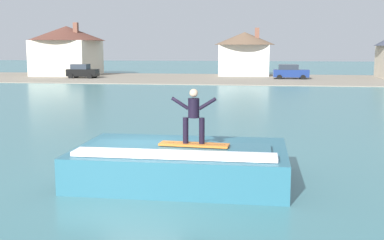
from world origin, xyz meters
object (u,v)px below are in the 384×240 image
surfer (194,113)px  car_near_shore (82,71)px  surfboard (194,144)px  house_small_cottage (244,50)px  wave_crest (181,163)px  house_with_chimney (67,48)px  car_far_shore (290,72)px

surfer → car_near_shore: 49.73m
surfboard → surfer: surfer is taller
car_near_shore → house_small_cottage: (20.20, 8.46, 2.59)m
wave_crest → house_with_chimney: house_with_chimney is taller
wave_crest → surfboard: size_ratio=3.02×
wave_crest → surfboard: surfboard is taller
car_far_shore → house_small_cottage: house_small_cottage is taller
wave_crest → surfboard: bearing=-30.9°
car_far_shore → surfboard: bearing=-96.5°
surfboard → car_far_shore: size_ratio=0.47×
car_far_shore → house_small_cottage: bearing=132.8°
wave_crest → surfer: 1.61m
house_with_chimney → wave_crest: bearing=-64.1°
surfer → house_with_chimney: 57.24m
wave_crest → car_near_shore: (-20.28, 44.95, 0.41)m
house_small_cottage → surfer: bearing=-89.5°
surfboard → car_far_shore: car_far_shore is taller
surfer → surfboard: bearing=-16.5°
car_near_shore → house_with_chimney: (-4.49, 6.16, 2.94)m
house_small_cottage → house_with_chimney: bearing=-174.7°
surfboard → car_far_shore: 47.59m
car_far_shore → house_with_chimney: size_ratio=0.40×
surfer → car_near_shore: size_ratio=0.41×
wave_crest → house_small_cottage: house_small_cottage is taller
wave_crest → surfboard: (0.42, -0.25, 0.63)m
wave_crest → car_far_shore: car_far_shore is taller
surfer → car_near_shore: surfer is taller
house_with_chimney → surfboard: bearing=-63.9°
car_far_shore → house_small_cottage: (-5.90, 6.38, 2.59)m
surfboard → car_near_shore: bearing=114.6°
wave_crest → car_far_shore: bearing=82.9°
car_near_shore → house_with_chimney: bearing=126.1°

